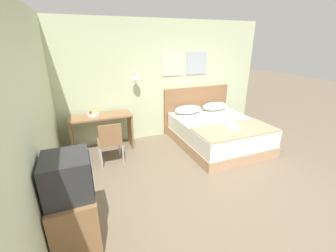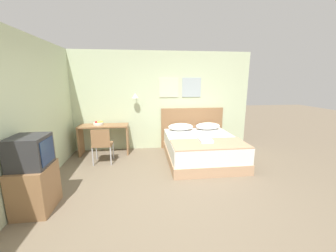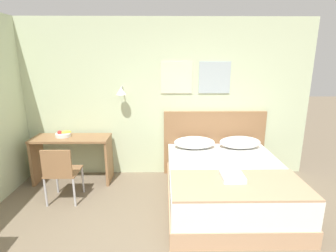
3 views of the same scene
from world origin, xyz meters
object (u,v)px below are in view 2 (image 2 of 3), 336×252
Objects in this scene: pillow_left at (181,127)px; television at (30,152)px; headboard at (192,128)px; desk at (104,134)px; throw_blanket at (209,144)px; fruit_bowl at (98,123)px; tv_stand at (35,188)px; pillow_right at (208,126)px; bed at (201,149)px; folded_towel_near_foot at (205,140)px; desk_chair at (102,143)px.

pillow_left is 1.38× the size of television.
desk is at bearing -173.22° from headboard.
throw_blanket is 3.17m from television.
fruit_bowl is 0.37× the size of tv_stand.
pillow_left is 0.55× the size of desk.
throw_blanket is 3.25× the size of television.
pillow_right is 2.77m from desk.
headboard is at bearing 90.00° from throw_blanket.
desk is at bearing 163.12° from bed.
pillow_right is 4.11m from tv_stand.
pillow_left is 2.02m from desk.
pillow_right is at bearing 35.28° from television.
bed is 0.91m from pillow_right.
fruit_bowl reaches higher than throw_blanket.
pillow_right is 1.24m from folded_towel_near_foot.
television is at bearing -100.47° from fruit_bowl.
pillow_right is at bearing 35.25° from tv_stand.
folded_towel_near_foot is at bearing -109.99° from pillow_right.
folded_towel_near_foot is at bearing -74.22° from pillow_left.
bed is at bearing -117.08° from pillow_right.
headboard is 2.61× the size of pillow_right.
pillow_right is 0.42× the size of throw_blanket.
desk reaches higher than pillow_left.
tv_stand is (-2.59, -2.37, -0.32)m from pillow_left.
bed is 0.55m from folded_towel_near_foot.
desk is (-2.34, 1.16, -0.08)m from folded_towel_near_foot.
headboard is 1.58m from throw_blanket.
pillow_right reaches higher than bed.
television is at bearing 0.00° from tv_stand.
pillow_left is 2.15m from fruit_bowl.
desk reaches higher than tv_stand.
pillow_left reaches higher than folded_towel_near_foot.
bed is at bearing 90.00° from throw_blanket.
tv_stand reaches higher than folded_towel_near_foot.
pillow_right reaches higher than tv_stand.
desk_chair is 3.28× the size of fruit_bowl.
tv_stand is at bearing -138.41° from headboard.
pillow_left is 3.52m from tv_stand.
fruit_bowl reaches higher than pillow_right.
television is (-2.92, -1.20, 0.29)m from folded_towel_near_foot.
desk_chair is (-2.32, 0.04, 0.22)m from bed.
headboard is at bearing 41.59° from tv_stand.
fruit_bowl is (-2.15, 0.03, 0.14)m from pillow_left.
bed is 2.51m from desk.
folded_towel_near_foot is (0.33, -1.17, -0.04)m from pillow_left.
throw_blanket is 3.16m from tv_stand.
pillow_right is 0.81× the size of desk_chair.
pillow_right is 2.03× the size of folded_towel_near_foot.
desk is at bearing 76.16° from tv_stand.
television is (-2.97, -1.06, 0.33)m from throw_blanket.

